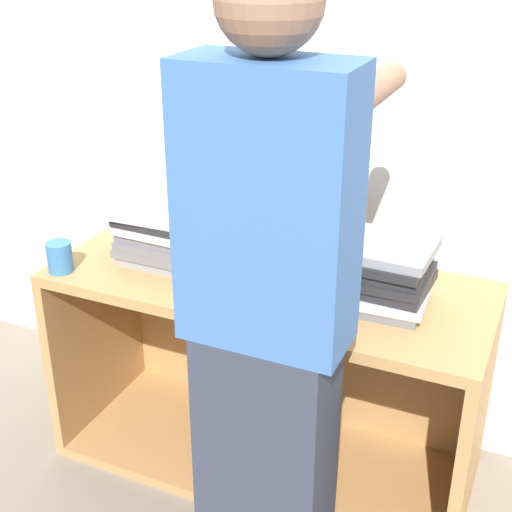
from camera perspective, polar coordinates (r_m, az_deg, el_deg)
name	(u,v)px	position (r m, az deg, el deg)	size (l,w,h in m)	color
wall_back	(315,105)	(2.45, 4.74, 11.94)	(8.00, 0.05, 2.40)	silver
cart	(275,363)	(2.51, 1.52, -8.59)	(1.41, 0.58, 0.73)	#A87A47
laptop_open	(274,258)	(2.29, 1.44, -0.17)	(0.31, 0.32, 0.25)	#333338
laptop_stack_left	(172,234)	(2.37, -6.76, 1.80)	(0.34, 0.27, 0.19)	gray
laptop_stack_right	(374,272)	(2.13, 9.45, -1.27)	(0.34, 0.27, 0.19)	slate
person	(268,321)	(1.74, 0.96, -5.23)	(0.40, 0.53, 1.74)	#2D3342
mug	(60,257)	(2.38, -15.43, -0.08)	(0.08, 0.08, 0.10)	teal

